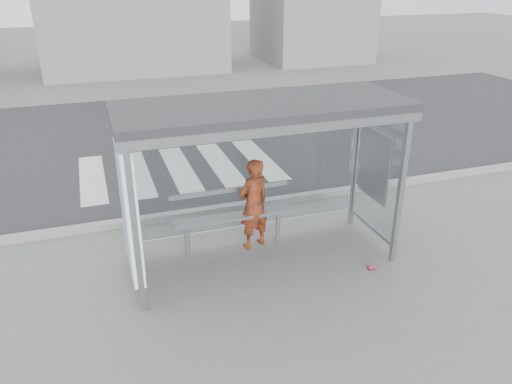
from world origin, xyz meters
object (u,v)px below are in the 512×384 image
(bus_shelter, at_px, (237,146))
(person, at_px, (254,204))
(bench, at_px, (233,216))
(soda_can, at_px, (372,268))

(bus_shelter, xyz_separation_m, person, (0.39, 0.43, -1.20))
(bus_shelter, height_order, bench, bus_shelter)
(person, height_order, soda_can, person)
(bus_shelter, xyz_separation_m, soda_can, (1.92, -0.89, -1.95))
(person, bearing_deg, bus_shelter, 29.16)
(bus_shelter, distance_m, soda_can, 2.88)
(bus_shelter, relative_size, soda_can, 31.82)
(bus_shelter, bearing_deg, person, 47.70)
(bus_shelter, bearing_deg, soda_can, -24.99)
(person, bearing_deg, bench, -19.00)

